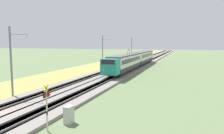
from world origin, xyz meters
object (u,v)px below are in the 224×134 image
object	(u,v)px
catenary_mast_far	(132,49)
equipment_cabinet	(69,115)
passenger_train	(135,59)
crossing_signal_far	(47,103)
catenary_mast_near	(11,61)
catenary_mast_mid	(103,52)

from	to	relation	value
catenary_mast_far	equipment_cabinet	world-z (taller)	catenary_mast_far
passenger_train	crossing_signal_far	size ratio (longest dim) A/B	11.46
catenary_mast_near	catenary_mast_far	xyz separation A→B (m)	(56.69, 0.00, 0.04)
crossing_signal_far	catenary_mast_mid	distance (m)	36.65
crossing_signal_far	catenary_mast_mid	xyz separation A→B (m)	(35.31, 9.61, 2.05)
passenger_train	catenary_mast_mid	xyz separation A→B (m)	(-4.71, 6.75, 1.79)
crossing_signal_far	catenary_mast_near	size ratio (longest dim) A/B	0.42
equipment_cabinet	crossing_signal_far	bearing A→B (deg)	161.11
crossing_signal_far	passenger_train	bearing A→B (deg)	94.09
catenary_mast_mid	passenger_train	bearing A→B (deg)	-55.07
catenary_mast_mid	equipment_cabinet	xyz separation A→B (m)	(-33.45, -10.25, -3.42)
passenger_train	catenary_mast_far	distance (m)	24.65
catenary_mast_mid	catenary_mast_far	size ratio (longest dim) A/B	0.97
crossing_signal_far	catenary_mast_near	distance (m)	12.06
catenary_mast_mid	crossing_signal_far	bearing A→B (deg)	-164.77
passenger_train	catenary_mast_mid	size ratio (longest dim) A/B	4.87
passenger_train	equipment_cabinet	xyz separation A→B (m)	(-38.16, -3.50, -1.63)
catenary_mast_far	equipment_cabinet	size ratio (longest dim) A/B	5.88
passenger_train	catenary_mast_far	xyz separation A→B (m)	(23.63, 6.75, 1.91)
passenger_train	catenary_mast_near	size ratio (longest dim) A/B	4.78
crossing_signal_far	catenary_mast_near	world-z (taller)	catenary_mast_near
equipment_cabinet	passenger_train	bearing A→B (deg)	5.24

